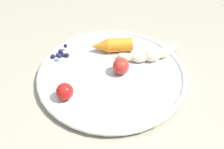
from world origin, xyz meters
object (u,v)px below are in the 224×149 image
Objects in this scene: dining_table at (120,104)px; tomato_near at (65,91)px; tomato_mid at (122,67)px; plate at (112,75)px; carrot_orange at (112,45)px; blueberry_pile at (61,54)px; banana at (152,54)px.

tomato_near reaches higher than dining_table.
dining_table is 0.14m from tomato_mid.
carrot_orange is at bearing 172.68° from plate.
plate is 0.15m from blueberry_pile.
tomato_near reaches higher than blueberry_pile.
tomato_mid reaches higher than banana.
carrot_orange is (-0.04, -0.10, 0.01)m from banana.
tomato_near is at bearing -61.87° from plate.
tomato_mid is (0.00, 0.00, 0.14)m from dining_table.
tomato_near reaches higher than banana.
carrot_orange is at bearing -173.40° from dining_table.
carrot_orange is 2.83× the size of tomato_near.
dining_table is at bearing 115.64° from tomato_near.
blueberry_pile is 0.15m from tomato_near.
carrot_orange is 2.08× the size of blueberry_pile.
tomato_mid is at bearing -62.35° from banana.
plate is at bearing 53.88° from blueberry_pile.
tomato_near is (0.06, -0.11, 0.02)m from plate.
tomato_near is at bearing -64.36° from dining_table.
tomato_near is 0.15m from tomato_mid.
tomato_mid is (0.08, 0.14, 0.01)m from blueberry_pile.
carrot_orange is at bearing 140.77° from tomato_near.
banana is 3.36× the size of blueberry_pile.
tomato_near reaches higher than carrot_orange.
blueberry_pile is at bearing -120.44° from dining_table.
banana is 4.35× the size of tomato_mid.
tomato_mid reaches higher than carrot_orange.
dining_table is 0.16m from banana.
carrot_orange is at bearing 91.33° from blueberry_pile.
blueberry_pile is (0.00, -0.13, -0.01)m from carrot_orange.
carrot_orange is at bearing -114.91° from banana.
tomato_near is at bearing -64.19° from banana.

